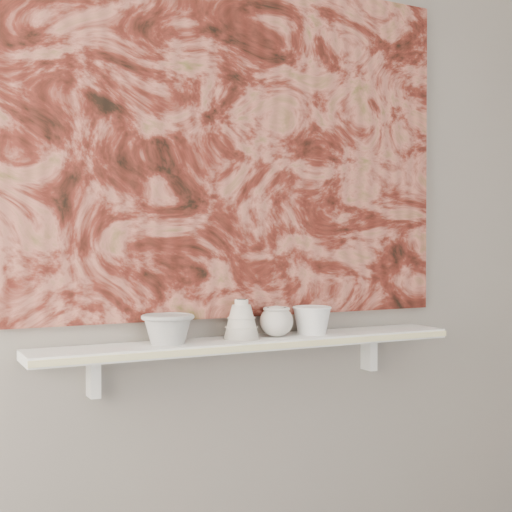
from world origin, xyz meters
TOP-DOWN VIEW (x-y plane):
  - wall_back at (0.00, 1.60)m, footprint 3.60×0.00m
  - shelf at (0.00, 1.51)m, footprint 1.40×0.18m
  - shelf_stripe at (0.00, 1.41)m, footprint 1.40×0.01m
  - bracket_left at (-0.49, 1.57)m, footprint 0.03×0.06m
  - bracket_right at (0.49, 1.57)m, footprint 0.03×0.06m
  - painting at (0.00, 1.59)m, footprint 1.50×0.02m
  - house_motif at (0.45, 1.57)m, footprint 0.09×0.00m
  - bowl_grey at (-0.29, 1.51)m, footprint 0.20×0.20m
  - cup_cream at (0.08, 1.51)m, footprint 0.14×0.14m
  - bell_vessel at (-0.04, 1.51)m, footprint 0.14×0.14m
  - bowl_white at (0.21, 1.51)m, footprint 0.16×0.16m

SIDE VIEW (x-z plane):
  - bracket_left at x=-0.49m, z-range 0.78..0.90m
  - bracket_right at x=0.49m, z-range 0.78..0.90m
  - shelf at x=0.00m, z-range 0.90..0.93m
  - shelf_stripe at x=0.00m, z-range 0.91..0.92m
  - bowl_grey at x=-0.29m, z-range 0.93..1.02m
  - bowl_white at x=0.21m, z-range 0.93..1.02m
  - cup_cream at x=0.08m, z-range 0.93..1.03m
  - bell_vessel at x=-0.04m, z-range 0.93..1.05m
  - house_motif at x=0.45m, z-range 1.19..1.27m
  - wall_back at x=0.00m, z-range -0.45..3.15m
  - painting at x=0.00m, z-range 0.99..2.09m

